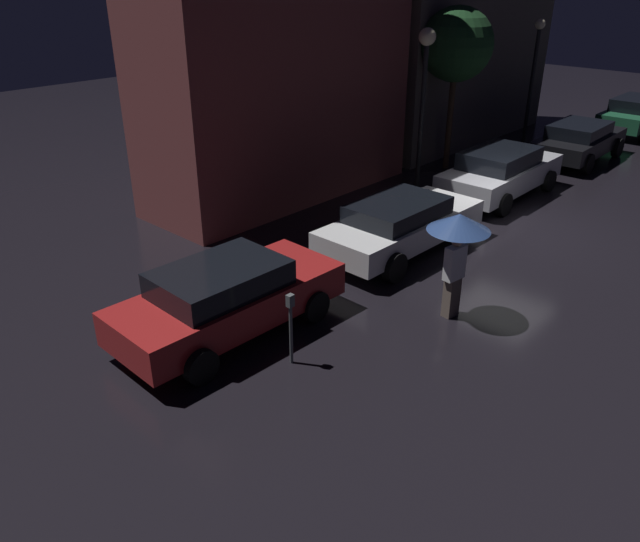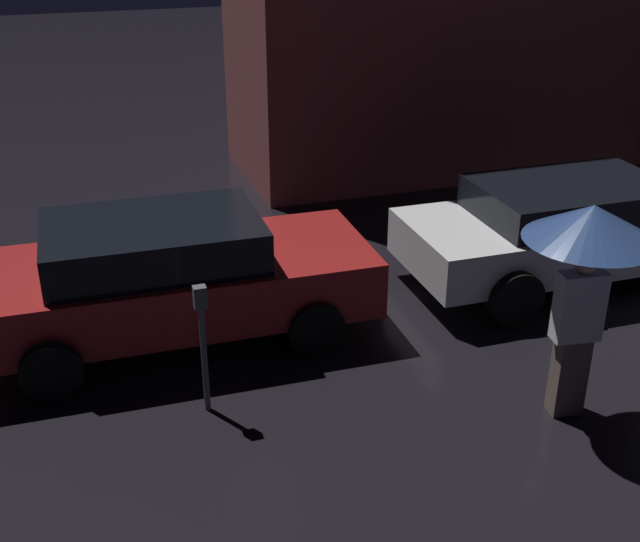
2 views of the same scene
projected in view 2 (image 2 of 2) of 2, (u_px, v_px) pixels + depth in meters
The scene contains 4 objects.
parked_car_red at pixel (169, 276), 8.88m from camera, with size 4.49×1.99×1.41m.
parked_car_white at pixel (576, 226), 10.25m from camera, with size 4.58×1.95×1.32m.
pedestrian_with_umbrella at pixel (589, 247), 7.09m from camera, with size 1.19×1.19×2.14m.
parking_meter at pixel (203, 336), 7.51m from camera, with size 0.12×0.10×1.34m.
Camera 2 is at (-9.31, -6.67, 4.59)m, focal length 45.00 mm.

